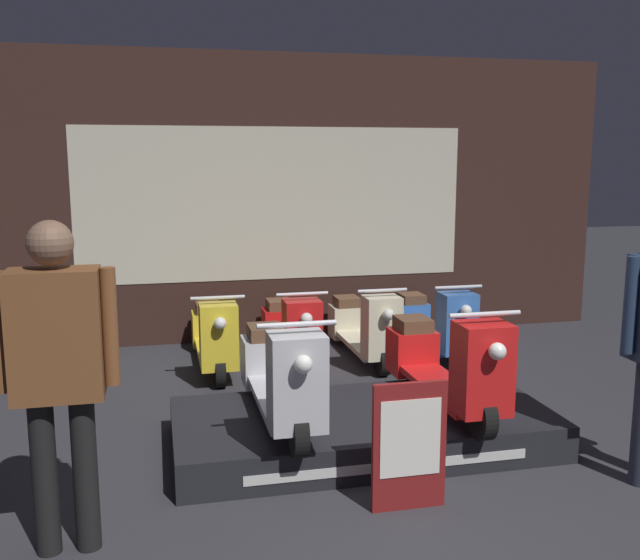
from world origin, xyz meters
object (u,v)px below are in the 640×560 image
Objects in this scene: person_left_browsing at (58,359)px; price_sign_board at (409,446)px; scooter_display_left at (280,376)px; scooter_backrow_0 at (214,336)px; scooter_backrow_1 at (290,332)px; scooter_display_right at (445,364)px; scooter_backrow_3 at (433,324)px; scooter_backrow_2 at (364,328)px.

person_left_browsing is 2.26× the size of price_sign_board.
scooter_display_left is 2.19× the size of price_sign_board.
scooter_backrow_0 and scooter_backrow_1 have the same top height.
scooter_display_right is 2.19× the size of price_sign_board.
scooter_backrow_0 is 3.42m from person_left_browsing.
scooter_backrow_0 is 2.19× the size of price_sign_board.
scooter_backrow_1 and scooter_backrow_3 have the same top height.
scooter_display_right is at bearing 56.70° from price_sign_board.
scooter_display_right is at bearing -71.96° from scooter_backrow_1.
scooter_backrow_0 is at bearing 72.06° from person_left_browsing.
scooter_backrow_0 is 3.28m from price_sign_board.
scooter_backrow_3 is at bearing 0.00° from scooter_backrow_1.
person_left_browsing reaches higher than price_sign_board.
person_left_browsing reaches higher than scooter_display_right.
scooter_backrow_0 and scooter_backrow_2 have the same top height.
scooter_display_right is at bearing 20.56° from person_left_browsing.
scooter_display_left is at bearing -132.32° from scooter_backrow_3.
scooter_backrow_1 is 0.97× the size of person_left_browsing.
person_left_browsing is (-1.80, -3.18, 0.73)m from scooter_backrow_1.
price_sign_board is at bearing -87.84° from scooter_backrow_1.
scooter_backrow_0 and scooter_backrow_3 have the same top height.
scooter_backrow_1 is at bearing 180.00° from scooter_backrow_2.
scooter_display_left is 2.26m from scooter_backrow_0.
price_sign_board is (0.61, -0.93, -0.19)m from scooter_display_left.
scooter_backrow_2 is at bearing 0.00° from scooter_backrow_0.
scooter_backrow_2 is 2.19× the size of price_sign_board.
person_left_browsing is (-1.03, -3.18, 0.73)m from scooter_backrow_0.
scooter_backrow_3 is (1.54, 0.00, 0.00)m from scooter_backrow_1.
scooter_display_left is at bearing -102.36° from scooter_backrow_1.
scooter_display_right is 1.12m from price_sign_board.
scooter_backrow_3 is at bearing 0.00° from scooter_backrow_0.
scooter_display_left is 1.00× the size of scooter_backrow_2.
scooter_backrow_1 is 2.19× the size of price_sign_board.
scooter_display_left is at bearing -119.46° from scooter_backrow_2.
person_left_browsing is (-3.34, -3.18, 0.73)m from scooter_backrow_3.
scooter_backrow_1 and scooter_backrow_2 have the same top height.
scooter_display_right is 2.36m from scooter_backrow_1.
person_left_browsing is (-2.57, -3.18, 0.73)m from scooter_backrow_2.
scooter_display_left is 0.97× the size of person_left_browsing.
scooter_backrow_2 is at bearing 88.86° from scooter_display_right.
scooter_backrow_2 is (0.04, 2.23, -0.26)m from scooter_display_right.
scooter_backrow_2 is 0.97× the size of person_left_browsing.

